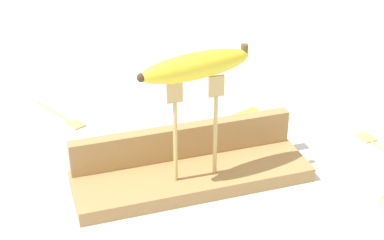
{
  "coord_description": "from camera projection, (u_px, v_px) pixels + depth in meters",
  "views": [
    {
      "loc": [
        -0.27,
        -0.82,
        0.59
      ],
      "look_at": [
        0.0,
        0.0,
        0.13
      ],
      "focal_mm": 55.4,
      "sensor_mm": 36.0,
      "label": 1
    }
  ],
  "objects": [
    {
      "name": "ground_plane",
      "position": [
        192.0,
        183.0,
        1.04
      ],
      "size": [
        3.0,
        3.0,
        0.0
      ],
      "primitive_type": "plane",
      "color": "silver"
    },
    {
      "name": "banana_chunk_far",
      "position": [
        245.0,
        120.0,
        1.2
      ],
      "size": [
        0.06,
        0.06,
        0.04
      ],
      "color": "#B2C138",
      "rests_on": "ground"
    },
    {
      "name": "fork_fallen_far",
      "position": [
        383.0,
        149.0,
        1.14
      ],
      "size": [
        0.04,
        0.19,
        0.01
      ],
      "color": "tan",
      "rests_on": "ground"
    },
    {
      "name": "fork_fallen_near",
      "position": [
        65.0,
        117.0,
        1.25
      ],
      "size": [
        0.09,
        0.16,
        0.01
      ],
      "color": "tan",
      "rests_on": "ground"
    },
    {
      "name": "fork_stand_center",
      "position": [
        196.0,
        120.0,
        0.96
      ],
      "size": [
        0.1,
        0.01,
        0.18
      ],
      "color": "tan",
      "rests_on": "wooden_board"
    },
    {
      "name": "board_backstop",
      "position": [
        183.0,
        141.0,
        1.06
      ],
      "size": [
        0.4,
        0.02,
        0.06
      ],
      "primitive_type": "cube",
      "color": "#A87F4C",
      "rests_on": "wooden_board"
    },
    {
      "name": "wooden_board",
      "position": [
        192.0,
        177.0,
        1.03
      ],
      "size": [
        0.41,
        0.13,
        0.03
      ],
      "primitive_type": "cube",
      "color": "#A87F4C",
      "rests_on": "ground"
    },
    {
      "name": "banana_raised_center",
      "position": [
        196.0,
        66.0,
        0.92
      ],
      "size": [
        0.2,
        0.07,
        0.04
      ],
      "color": "yellow",
      "rests_on": "fork_stand_center"
    }
  ]
}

